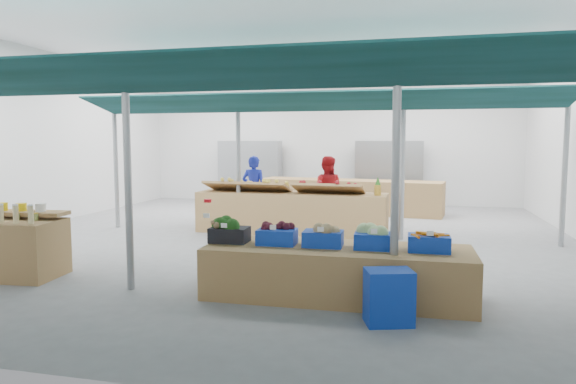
# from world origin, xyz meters

# --- Properties ---
(floor) EXTENTS (13.00, 13.00, 0.00)m
(floor) POSITION_xyz_m (0.00, 0.00, 0.00)
(floor) COLOR slate
(floor) RESTS_ON ground
(hall) EXTENTS (13.00, 13.00, 13.00)m
(hall) POSITION_xyz_m (0.00, 1.44, 2.65)
(hall) COLOR silver
(hall) RESTS_ON ground
(pole_grid) EXTENTS (10.00, 4.60, 3.00)m
(pole_grid) POSITION_xyz_m (0.75, -1.75, 1.81)
(pole_grid) COLOR gray
(pole_grid) RESTS_ON floor
(awnings) EXTENTS (9.50, 7.08, 0.30)m
(awnings) POSITION_xyz_m (0.75, -1.75, 2.78)
(awnings) COLOR black
(awnings) RESTS_ON pole_grid
(back_shelving_left) EXTENTS (2.00, 0.50, 2.00)m
(back_shelving_left) POSITION_xyz_m (-2.50, 6.00, 1.00)
(back_shelving_left) COLOR #B23F33
(back_shelving_left) RESTS_ON floor
(back_shelving_right) EXTENTS (2.00, 0.50, 2.00)m
(back_shelving_right) POSITION_xyz_m (2.00, 6.00, 1.00)
(back_shelving_right) COLOR #B23F33
(back_shelving_right) RESTS_ON floor
(veg_counter) EXTENTS (3.39, 1.16, 0.66)m
(veg_counter) POSITION_xyz_m (1.78, -3.72, 0.33)
(veg_counter) COLOR olive
(veg_counter) RESTS_ON floor
(fruit_counter) EXTENTS (4.17, 1.09, 0.89)m
(fruit_counter) POSITION_xyz_m (0.14, 0.73, 0.44)
(fruit_counter) COLOR olive
(fruit_counter) RESTS_ON floor
(far_counter) EXTENTS (5.24, 1.73, 0.93)m
(far_counter) POSITION_xyz_m (0.99, 4.28, 0.46)
(far_counter) COLOR olive
(far_counter) RESTS_ON floor
(crate_stack) EXTENTS (0.59, 0.49, 0.60)m
(crate_stack) POSITION_xyz_m (2.47, -4.56, 0.30)
(crate_stack) COLOR #0F34A8
(crate_stack) RESTS_ON floor
(vendor_left) EXTENTS (0.61, 0.41, 1.66)m
(vendor_left) POSITION_xyz_m (-1.06, 1.83, 0.83)
(vendor_left) COLOR #17249B
(vendor_left) RESTS_ON floor
(vendor_right) EXTENTS (0.82, 0.65, 1.66)m
(vendor_right) POSITION_xyz_m (0.74, 1.83, 0.83)
(vendor_right) COLOR #AE151B
(vendor_right) RESTS_ON floor
(crate_broccoli) EXTENTS (0.51, 0.41, 0.35)m
(crate_broccoli) POSITION_xyz_m (0.33, -3.73, 0.81)
(crate_broccoli) COLOR black
(crate_broccoli) RESTS_ON veg_counter
(crate_beets) EXTENTS (0.51, 0.41, 0.29)m
(crate_beets) POSITION_xyz_m (0.99, -3.73, 0.79)
(crate_beets) COLOR #0F34A8
(crate_beets) RESTS_ON veg_counter
(crate_celeriac) EXTENTS (0.51, 0.41, 0.31)m
(crate_celeriac) POSITION_xyz_m (1.60, -3.72, 0.80)
(crate_celeriac) COLOR #0F34A8
(crate_celeriac) RESTS_ON veg_counter
(crate_cabbage) EXTENTS (0.51, 0.41, 0.35)m
(crate_cabbage) POSITION_xyz_m (2.25, -3.71, 0.81)
(crate_cabbage) COLOR #0F34A8
(crate_cabbage) RESTS_ON veg_counter
(crate_carrots) EXTENTS (0.51, 0.41, 0.29)m
(crate_carrots) POSITION_xyz_m (2.91, -3.71, 0.77)
(crate_carrots) COLOR #0F34A8
(crate_carrots) RESTS_ON veg_counter
(sparrow) EXTENTS (0.12, 0.09, 0.11)m
(sparrow) POSITION_xyz_m (0.18, -3.85, 0.90)
(sparrow) COLOR brown
(sparrow) RESTS_ON crate_broccoli
(pole_ribbon) EXTENTS (0.12, 0.12, 0.28)m
(pole_ribbon) POSITION_xyz_m (-0.33, -2.88, 1.08)
(pole_ribbon) COLOR red
(pole_ribbon) RESTS_ON pole_grid
(apple_heap_yellow) EXTENTS (1.93, 0.80, 0.27)m
(apple_heap_yellow) POSITION_xyz_m (-0.85, 0.65, 1.05)
(apple_heap_yellow) COLOR #997247
(apple_heap_yellow) RESTS_ON fruit_counter
(apple_heap_red) EXTENTS (1.53, 0.78, 0.27)m
(apple_heap_red) POSITION_xyz_m (0.97, 0.61, 1.05)
(apple_heap_red) COLOR #997247
(apple_heap_red) RESTS_ON fruit_counter
(pineapple) EXTENTS (0.14, 0.14, 0.39)m
(pineapple) POSITION_xyz_m (2.01, 0.58, 1.07)
(pineapple) COLOR #8C6019
(pineapple) RESTS_ON fruit_counter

